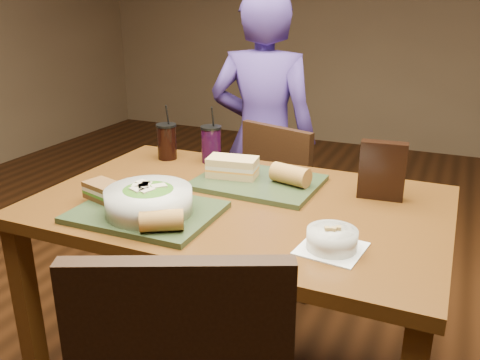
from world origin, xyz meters
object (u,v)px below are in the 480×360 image
Objects in this scene: soup_bowl at (332,239)px; sandwich_near at (103,190)px; diner at (263,141)px; chip_bag at (382,171)px; dining_table at (240,226)px; tray_far at (258,182)px; baguette_near at (162,220)px; cup_cola at (167,141)px; cup_berry at (211,144)px; salad_bowl at (149,199)px; tray_near at (146,212)px; baguette_far at (290,175)px; sandwich_far at (233,167)px; chair_far at (281,200)px.

soup_bowl is 0.74m from sandwich_near.
chip_bag is (0.65, -0.62, 0.13)m from diner.
tray_far is at bearing 90.54° from dining_table.
baguette_near is 0.72m from cup_cola.
cup_berry reaches higher than sandwich_near.
cup_berry is 0.69m from chip_bag.
salad_bowl is at bearing 138.18° from baguette_near.
diner reaches higher than tray_near.
soup_bowl is at bearing -102.89° from chip_bag.
salad_bowl is at bearing -11.00° from sandwich_near.
sandwich_near is 0.62m from baguette_far.
dining_table is 10.95× the size of baguette_near.
chip_bag reaches higher than salad_bowl.
cup_cola is at bearing 167.02° from baguette_far.
tray_near is 1.87× the size of cup_berry.
sandwich_far is 1.39× the size of baguette_far.
sandwich_near is at bearing -136.99° from tray_far.
tray_far is at bearing 61.07° from tray_near.
tray_far is 0.42m from chip_bag.
sandwich_near is 0.58× the size of cup_berry.
soup_bowl reaches higher than tray_near.
baguette_far is (0.30, 0.40, -0.01)m from salad_bowl.
tray_far is 0.48m from cup_cola.
salad_bowl is 2.16× the size of baguette_near.
chip_bag is (0.80, 0.40, 0.05)m from sandwich_near.
sandwich_far is 0.21m from baguette_far.
diner is 1.20m from soup_bowl.
sandwich_near reaches higher than tray_far.
baguette_far is at bearing -12.98° from cup_cola.
chair_far is 0.65m from sandwich_far.
baguette_far is at bearing 2.11° from tray_far.
chair_far is 0.98m from tray_near.
cup_cola is (-0.45, 0.30, 0.16)m from dining_table.
chair_far is at bearing 84.68° from salad_bowl.
tray_far is at bearing -177.89° from baguette_far.
soup_bowl is at bearing -31.17° from dining_table.
diner reaches higher than chip_bag.
dining_table is at bearing -89.46° from tray_far.
cup_cola is at bearing 146.93° from dining_table.
dining_table is at bearing -33.07° from cup_cola.
chip_bag is (0.41, 0.04, 0.09)m from tray_far.
sandwich_far is 0.24m from cup_berry.
cup_cola reaches higher than baguette_far.
chair_far is at bearing 111.54° from baguette_far.
tray_far is 0.52m from soup_bowl.
chip_bag is (0.06, 0.42, 0.07)m from soup_bowl.
tray_near is 3.54× the size of baguette_near.
cup_cola is at bearing 168.55° from chip_bag.
diner is 7.49× the size of chip_bag.
chip_bag is at bearing 128.47° from diner.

